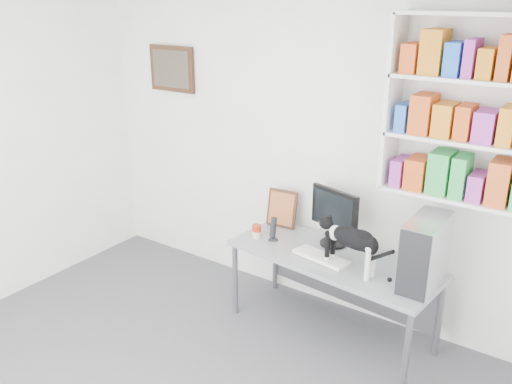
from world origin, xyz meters
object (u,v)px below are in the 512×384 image
pc_tower (425,252)px  leaning_print (282,208)px  monitor (335,217)px  soup_can (257,231)px  desk (331,295)px  cat (352,249)px  speaker (273,228)px  bookshelf (466,110)px  keyboard (321,257)px

pc_tower → leaning_print: 1.36m
monitor → soup_can: (-0.58, -0.24, -0.18)m
leaning_print → soup_can: (-0.04, -0.32, -0.11)m
desk → cat: size_ratio=2.84×
speaker → cat: cat is taller
bookshelf → speaker: size_ratio=6.07×
desk → leaning_print: size_ratio=4.92×
monitor → keyboard: monitor is taller
pc_tower → soup_can: (-1.36, -0.03, -0.19)m
bookshelf → monitor: 1.27m
bookshelf → soup_can: (-1.44, -0.32, -1.12)m
pc_tower → cat: pc_tower is taller
speaker → leaning_print: 0.31m
desk → soup_can: size_ratio=14.70×
bookshelf → keyboard: bearing=-156.5°
monitor → speaker: 0.50m
bookshelf → desk: bookshelf is taller
monitor → pc_tower: pc_tower is taller
speaker → soup_can: 0.15m
leaning_print → cat: size_ratio=0.58×
leaning_print → soup_can: 0.34m
keyboard → leaning_print: bearing=157.8°
keyboard → cat: (0.26, -0.04, 0.16)m
speaker → soup_can: (-0.14, -0.04, -0.05)m
keyboard → soup_can: soup_can is taller
keyboard → pc_tower: 0.78m
pc_tower → leaning_print: (-1.32, 0.29, -0.08)m
desk → monitor: (-0.10, 0.20, 0.58)m
speaker → desk: bearing=5.8°
desk → speaker: 0.70m
soup_can → pc_tower: bearing=1.4°
monitor → soup_can: size_ratio=4.29×
pc_tower → speaker: (-1.23, 0.00, -0.14)m
soup_can → desk: bearing=3.8°
speaker → cat: size_ratio=0.36×
pc_tower → soup_can: 1.38m
cat → soup_can: bearing=-174.6°
pc_tower → cat: 0.50m
cat → pc_tower: bearing=24.0°
pc_tower → speaker: size_ratio=2.38×
monitor → keyboard: 0.36m
pc_tower → leaning_print: bearing=167.4°
pc_tower → soup_can: pc_tower is taller
soup_can → cat: (0.88, -0.08, 0.12)m
bookshelf → cat: size_ratio=2.17×
monitor → soup_can: 0.65m
leaning_print → keyboard: bearing=-37.1°
keyboard → cat: size_ratio=0.76×
bookshelf → soup_can: bearing=-167.6°
desk → keyboard: keyboard is taller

